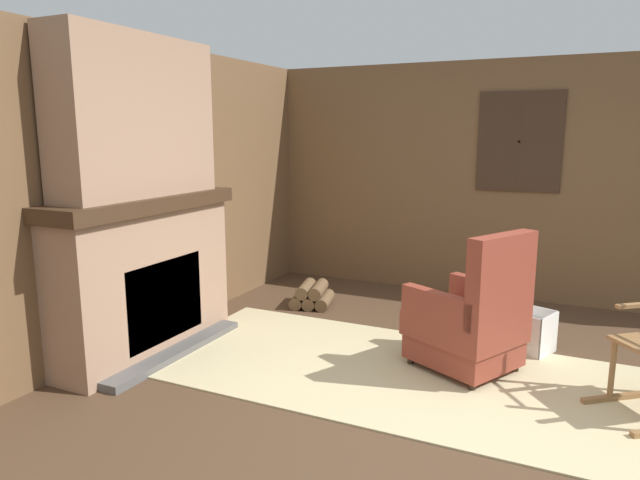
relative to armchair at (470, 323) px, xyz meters
name	(u,v)px	position (x,y,z in m)	size (l,w,h in m)	color
ground_plane	(471,416)	(0.15, -0.68, -0.37)	(14.00, 14.00, 0.00)	#4C3523
wood_panel_wall_left	(118,197)	(-2.61, -0.68, 0.85)	(0.06, 6.06, 2.42)	brown
wood_panel_wall_back	(529,181)	(0.15, 2.08, 0.86)	(6.06, 0.09, 2.42)	brown
fireplace_hearth	(146,276)	(-2.37, -0.68, 0.25)	(0.61, 1.71, 1.23)	#9E7A60
chimney_breast	(136,117)	(-2.38, -0.68, 1.45)	(0.35, 1.42, 1.17)	#9E7A60
area_rug	(404,374)	(-0.41, -0.26, -0.36)	(3.72, 1.68, 0.01)	#C6B789
armchair	(470,323)	(0.00, 0.00, 0.00)	(0.90, 0.87, 1.04)	brown
firewood_stack	(312,295)	(-1.72, 0.93, -0.26)	(0.47, 0.49, 0.24)	brown
laundry_basket	(523,329)	(0.31, 0.61, -0.20)	(0.50, 0.43, 0.33)	white
oil_lamp_vase	(82,187)	(-2.42, -1.19, 0.98)	(0.10, 0.10, 0.31)	#99B29E
storage_case	(158,184)	(-2.42, -0.43, 0.93)	(0.14, 0.27, 0.14)	black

